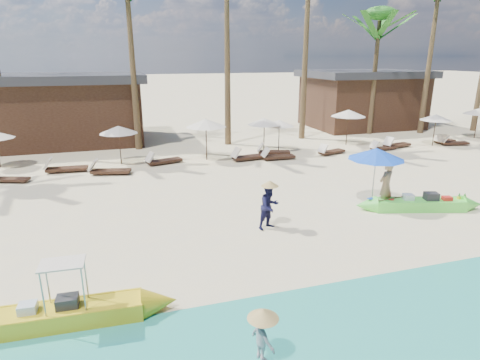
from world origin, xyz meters
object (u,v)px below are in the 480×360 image
object	(u,v)px
green_canoe	(419,204)
tourist	(386,185)
blue_umbrella	(376,154)
yellow_canoe	(58,315)

from	to	relation	value
green_canoe	tourist	size ratio (longest dim) A/B	2.91
green_canoe	blue_umbrella	size ratio (longest dim) A/B	2.31
green_canoe	tourist	bearing A→B (deg)	167.06
blue_umbrella	yellow_canoe	bearing A→B (deg)	-158.04
yellow_canoe	tourist	distance (m)	11.34
blue_umbrella	green_canoe	bearing A→B (deg)	-35.44
tourist	blue_umbrella	distance (m)	1.20
tourist	yellow_canoe	bearing A→B (deg)	-0.00
yellow_canoe	tourist	size ratio (longest dim) A/B	3.15
yellow_canoe	blue_umbrella	bearing A→B (deg)	24.65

